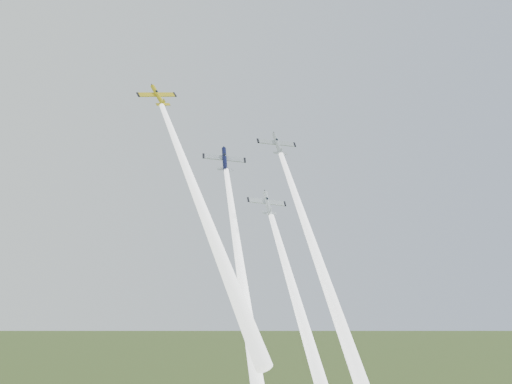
% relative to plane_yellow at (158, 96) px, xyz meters
% --- Properties ---
extents(plane_yellow, '(9.20, 6.38, 8.11)m').
position_rel_plane_yellow_xyz_m(plane_yellow, '(0.00, 0.00, 0.00)').
color(plane_yellow, gold).
extents(smoke_trail_yellow, '(4.04, 39.17, 46.13)m').
position_rel_plane_yellow_xyz_m(smoke_trail_yellow, '(0.84, -20.65, -24.74)').
color(smoke_trail_yellow, white).
extents(plane_navy, '(10.28, 8.47, 7.82)m').
position_rel_plane_yellow_xyz_m(plane_navy, '(11.61, -5.86, -12.49)').
color(plane_navy, '#0D1139').
extents(smoke_trail_navy, '(15.48, 43.81, 53.25)m').
position_rel_plane_yellow_xyz_m(smoke_trail_navy, '(4.72, -28.47, -40.79)').
color(smoke_trail_navy, white).
extents(plane_silver_right, '(9.27, 7.50, 7.24)m').
position_rel_plane_yellow_xyz_m(plane_silver_right, '(22.21, -7.83, -8.73)').
color(plane_silver_right, '#B2BBC1').
extents(smoke_trail_silver_right, '(10.57, 43.09, 51.29)m').
position_rel_plane_yellow_xyz_m(smoke_trail_silver_right, '(17.91, -30.24, -36.05)').
color(smoke_trail_silver_right, white).
extents(plane_silver_low, '(8.27, 6.53, 6.58)m').
position_rel_plane_yellow_xyz_m(plane_silver_low, '(13.58, -19.03, -22.25)').
color(plane_silver_low, silver).
extents(smoke_trail_silver_low, '(9.32, 35.57, 42.15)m').
position_rel_plane_yellow_xyz_m(smoke_trail_silver_low, '(9.90, -37.67, -45.00)').
color(smoke_trail_silver_low, white).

